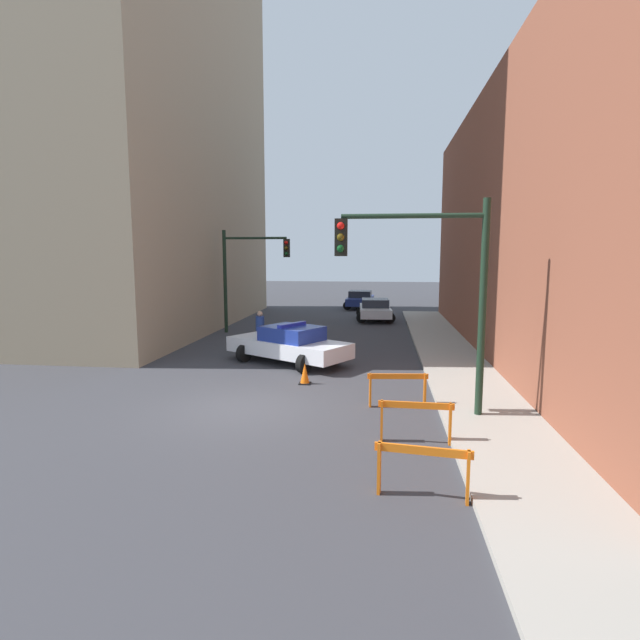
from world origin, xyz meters
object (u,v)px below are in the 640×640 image
object	(u,v)px
barrier_mid	(416,415)
barrier_back	(398,384)
barrier_front	(423,463)
traffic_cone	(305,374)
pedestrian_crossing	(260,330)
parked_car_near	(375,309)
police_car	(289,344)
parked_car_mid	(360,299)
traffic_light_far	(246,266)
traffic_light_near	(434,275)

from	to	relation	value
barrier_mid	barrier_back	world-z (taller)	same
barrier_front	traffic_cone	xyz separation A→B (m)	(-3.04, 7.03, -0.30)
pedestrian_crossing	traffic_cone	world-z (taller)	pedestrian_crossing
parked_car_near	barrier_mid	bearing A→B (deg)	-89.75
barrier_front	parked_car_near	bearing A→B (deg)	92.71
traffic_cone	barrier_back	bearing A→B (deg)	-36.13
parked_car_near	police_car	bearing A→B (deg)	-106.37
police_car	barrier_back	bearing A→B (deg)	-111.05
barrier_front	barrier_back	size ratio (longest dim) A/B	1.00
police_car	parked_car_mid	size ratio (longest dim) A/B	1.14
parked_car_mid	traffic_light_far	bearing A→B (deg)	-110.79
parked_car_near	barrier_front	bearing A→B (deg)	-90.24
barrier_mid	barrier_back	distance (m)	2.52
traffic_light_far	barrier_back	bearing A→B (deg)	-58.12
police_car	barrier_mid	distance (m)	8.43
barrier_front	traffic_light_far	bearing A→B (deg)	114.26
police_car	parked_car_mid	xyz separation A→B (m)	(1.82, 19.21, -0.05)
traffic_light_near	barrier_front	size ratio (longest dim) A/B	3.27
traffic_light_far	barrier_back	xyz separation A→B (m)	(7.26, -11.68, -2.78)
traffic_light_far	parked_car_near	xyz separation A→B (m)	(6.45, 5.71, -2.72)
parked_car_mid	pedestrian_crossing	bearing A→B (deg)	-99.36
parked_car_mid	barrier_mid	size ratio (longest dim) A/B	2.73
traffic_light_far	parked_car_near	world-z (taller)	traffic_light_far
traffic_light_near	pedestrian_crossing	xyz separation A→B (m)	(-6.23, 7.92, -2.67)
pedestrian_crossing	barrier_back	world-z (taller)	pedestrian_crossing
barrier_front	barrier_back	xyz separation A→B (m)	(-0.25, 4.99, 0.00)
traffic_cone	barrier_front	bearing A→B (deg)	-66.61
traffic_light_near	parked_car_mid	xyz separation A→B (m)	(-2.75, 24.81, -2.86)
traffic_light_near	barrier_mid	size ratio (longest dim) A/B	3.25
traffic_light_near	pedestrian_crossing	bearing A→B (deg)	128.19
traffic_light_far	police_car	bearing A→B (deg)	-63.06
police_car	traffic_cone	xyz separation A→B (m)	(1.01, -2.83, -0.41)
barrier_mid	traffic_cone	distance (m)	5.50
barrier_back	traffic_cone	xyz separation A→B (m)	(-2.79, 2.04, -0.30)
barrier_front	barrier_mid	size ratio (longest dim) A/B	0.99
pedestrian_crossing	barrier_mid	xyz separation A→B (m)	(5.76, -9.69, -0.24)
police_car	pedestrian_crossing	bearing A→B (deg)	66.56
parked_car_mid	barrier_mid	bearing A→B (deg)	-82.80
barrier_back	traffic_light_far	bearing A→B (deg)	121.88
pedestrian_crossing	barrier_back	distance (m)	9.03
parked_car_mid	barrier_front	xyz separation A→B (m)	(2.23, -29.06, -0.06)
traffic_light_far	barrier_back	world-z (taller)	traffic_light_far
police_car	parked_car_near	world-z (taller)	police_car
parked_car_mid	barrier_back	distance (m)	24.15
pedestrian_crossing	barrier_front	bearing A→B (deg)	-55.91
pedestrian_crossing	traffic_cone	distance (m)	5.83
barrier_front	traffic_cone	world-z (taller)	barrier_front
barrier_mid	parked_car_near	bearing A→B (deg)	93.20
traffic_cone	traffic_light_far	bearing A→B (deg)	114.89
parked_car_near	barrier_mid	world-z (taller)	parked_car_near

